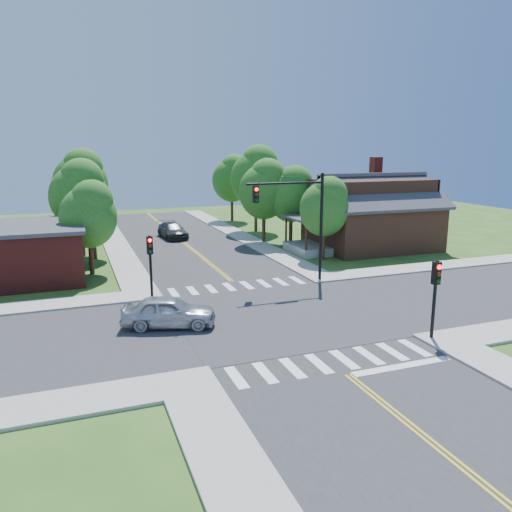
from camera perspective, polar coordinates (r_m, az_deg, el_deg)
name	(u,v)px	position (r m, az deg, el deg)	size (l,w,h in m)	color
ground	(275,316)	(26.76, 2.15, -6.92)	(100.00, 100.00, 0.00)	#2B561A
road_ns	(275,316)	(26.75, 2.15, -6.88)	(10.00, 90.00, 0.04)	#2D2D30
road_ew	(275,316)	(26.75, 2.16, -6.87)	(90.00, 10.00, 0.04)	#2D2D30
intersection_patch	(275,316)	(26.76, 2.15, -6.92)	(10.20, 10.20, 0.06)	#2D2D30
sidewalk_ne	(366,243)	(47.55, 12.49, 1.44)	(40.00, 40.00, 0.14)	#9E9B93
crosswalk_north	(238,286)	(32.29, -2.08, -3.44)	(8.85, 2.00, 0.01)	white
crosswalk_south	(332,361)	(21.56, 8.64, -11.83)	(8.85, 2.00, 0.01)	white
centerline	(275,316)	(26.74, 2.16, -6.83)	(0.30, 90.00, 0.01)	yellow
stop_bar	(402,367)	(21.79, 16.36, -12.08)	(4.60, 0.45, 0.09)	white
signal_mast_ne	(298,210)	(32.21, 4.85, 5.21)	(5.30, 0.42, 7.20)	black
signal_pole_se	(436,285)	(24.21, 19.86, -3.15)	(0.34, 0.42, 3.80)	black
signal_pole_nw	(150,255)	(29.81, -12.00, 0.14)	(0.34, 0.42, 3.80)	black
house_ne	(371,211)	(45.36, 13.01, 5.07)	(13.05, 8.80, 7.11)	#382113
building_nw	(4,253)	(37.41, -26.89, 0.30)	(10.40, 8.40, 3.73)	maroon
tree_e_a	(325,205)	(39.70, 7.93, 5.76)	(3.91, 3.72, 6.65)	#382314
tree_e_b	(292,193)	(45.86, 4.17, 7.22)	(4.27, 4.05, 7.26)	#382314
tree_e_c	(257,175)	(52.98, 0.09, 9.26)	(5.36, 5.09, 9.11)	#382314
tree_e_d	(232,177)	(60.91, -2.70, 8.98)	(4.72, 4.49, 8.03)	#382314
tree_w_a	(89,213)	(36.59, -18.51, 4.71)	(3.92, 3.72, 6.67)	#382314
tree_w_b	(80,192)	(43.02, -19.49, 6.87)	(4.71, 4.47, 8.00)	#382314
tree_w_c	(81,180)	(51.51, -19.35, 8.24)	(5.16, 4.91, 8.78)	#382314
tree_w_d	(75,192)	(60.52, -19.97, 6.87)	(3.44, 3.26, 5.84)	#382314
tree_house	(265,188)	(46.28, 1.03, 7.80)	(4.64, 4.40, 7.88)	#382314
tree_bldg	(93,211)	(41.62, -18.13, 4.88)	(3.47, 3.30, 5.90)	#382314
car_silver	(169,312)	(25.32, -9.94, -6.34)	(5.00, 3.20, 1.58)	silver
car_dgrey	(172,231)	(49.88, -9.52, 2.85)	(2.52, 5.29, 1.49)	#282A2C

